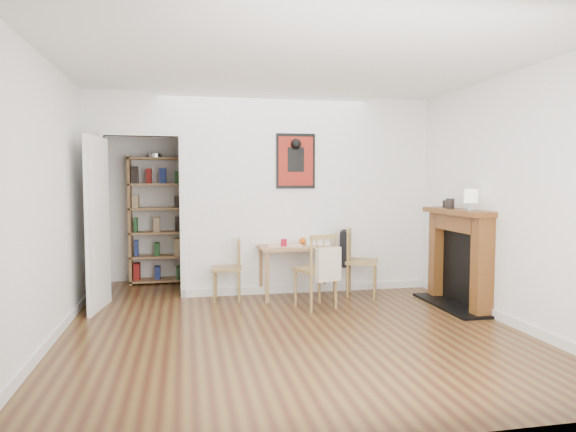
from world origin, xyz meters
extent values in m
plane|color=brown|center=(0.00, 0.00, 0.00)|extent=(5.20, 5.20, 0.00)
plane|color=white|center=(0.00, 2.60, 1.30)|extent=(4.50, 0.00, 4.50)
plane|color=white|center=(0.00, -2.60, 1.30)|extent=(4.50, 0.00, 4.50)
plane|color=white|center=(-2.25, 0.00, 1.30)|extent=(0.00, 5.20, 5.20)
plane|color=white|center=(2.25, 0.00, 1.30)|extent=(0.00, 5.20, 5.20)
plane|color=silver|center=(0.00, 0.00, 2.60)|extent=(5.20, 5.20, 0.00)
cube|color=white|center=(0.57, 1.40, 1.30)|extent=(3.35, 0.10, 2.60)
cube|color=white|center=(-2.12, 1.40, 1.30)|extent=(0.25, 0.10, 2.60)
cube|color=white|center=(-1.55, 1.40, 2.33)|extent=(0.90, 0.10, 0.55)
cube|color=silver|center=(-2.03, 1.40, 1.02)|extent=(0.06, 0.14, 2.05)
cube|color=silver|center=(-1.07, 1.40, 1.02)|extent=(0.06, 0.14, 2.05)
cube|color=silver|center=(0.57, 1.34, 0.05)|extent=(3.35, 0.02, 0.10)
cube|color=silver|center=(-2.24, -0.60, 0.05)|extent=(0.02, 4.00, 0.10)
cube|color=silver|center=(2.24, -0.60, 0.05)|extent=(0.02, 4.00, 0.10)
cube|color=white|center=(-2.02, 0.93, 1.00)|extent=(0.15, 0.80, 2.00)
cube|color=black|center=(0.40, 1.33, 1.75)|extent=(0.52, 0.02, 0.72)
cube|color=maroon|center=(0.40, 1.32, 1.75)|extent=(0.46, 0.00, 0.64)
cube|color=#9B6E48|center=(0.37, 1.10, 0.65)|extent=(0.97, 0.62, 0.04)
cube|color=#9B6E48|center=(-0.06, 0.84, 0.31)|extent=(0.04, 0.04, 0.63)
cube|color=#9B6E48|center=(0.80, 0.84, 0.31)|extent=(0.04, 0.04, 0.63)
cube|color=#9B6E48|center=(-0.06, 1.36, 0.31)|extent=(0.04, 0.04, 0.63)
cube|color=#9B6E48|center=(0.80, 1.36, 0.31)|extent=(0.04, 0.04, 0.63)
cube|color=black|center=(1.00, 1.09, 0.62)|extent=(0.23, 0.37, 0.46)
cube|color=beige|center=(0.54, 0.29, 0.55)|extent=(0.32, 0.19, 0.38)
cube|color=#9B6E48|center=(-1.81, 2.40, 0.92)|extent=(0.04, 0.31, 1.85)
cube|color=#9B6E48|center=(-1.07, 2.40, 0.92)|extent=(0.04, 0.31, 1.85)
cube|color=#9B6E48|center=(-1.44, 2.40, 0.04)|extent=(0.78, 0.31, 0.03)
cube|color=#9B6E48|center=(-1.44, 2.40, 0.74)|extent=(0.78, 0.31, 0.03)
cube|color=#9B6E48|center=(-1.44, 2.40, 1.81)|extent=(0.78, 0.31, 0.03)
cube|color=maroon|center=(-1.44, 2.40, 0.92)|extent=(0.68, 0.25, 0.25)
cube|color=brown|center=(2.15, -0.24, 0.55)|extent=(0.20, 0.16, 1.10)
cube|color=brown|center=(2.15, 0.74, 0.55)|extent=(0.20, 0.16, 1.10)
cube|color=brown|center=(2.12, 0.25, 1.13)|extent=(0.30, 1.21, 0.06)
cube|color=brown|center=(2.15, 0.25, 1.00)|extent=(0.20, 0.85, 0.20)
cube|color=black|center=(2.21, 0.25, 0.45)|extent=(0.08, 0.81, 0.88)
cube|color=black|center=(2.09, 0.25, 0.01)|extent=(0.45, 1.25, 0.03)
cylinder|color=maroon|center=(0.18, 1.03, 0.71)|extent=(0.08, 0.08, 0.10)
sphere|color=#D6560B|center=(0.47, 1.24, 0.71)|extent=(0.09, 0.09, 0.09)
cube|color=beige|center=(0.22, 1.11, 0.67)|extent=(0.48, 0.39, 0.00)
cube|color=white|center=(0.68, 1.16, 0.67)|extent=(0.36, 0.29, 0.02)
cylinder|color=silver|center=(2.08, -0.10, 1.20)|extent=(0.08, 0.08, 0.09)
cylinder|color=white|center=(2.08, -0.10, 1.33)|extent=(0.16, 0.16, 0.16)
cylinder|color=black|center=(2.09, 0.37, 1.22)|extent=(0.10, 0.10, 0.12)
cylinder|color=black|center=(2.15, 0.60, 1.21)|extent=(0.07, 0.07, 0.09)
camera|label=1|loc=(-1.03, -5.27, 1.50)|focal=32.00mm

